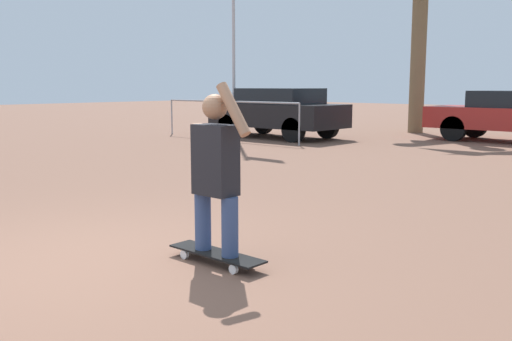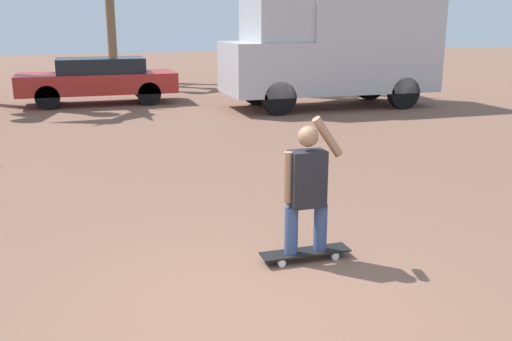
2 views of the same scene
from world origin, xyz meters
name	(u,v)px [view 2 (image 2 of 2)]	position (x,y,z in m)	size (l,w,h in m)	color
ground_plane	(253,310)	(0.00, 0.00, 0.00)	(80.00, 80.00, 0.00)	brown
skateboard	(305,253)	(0.84, 0.87, 0.08)	(0.96, 0.24, 0.10)	black
person_skateboarder	(307,184)	(0.84, 0.87, 0.83)	(0.64, 0.22, 1.43)	#384C7A
camper_van	(334,49)	(5.74, 10.78, 1.64)	(6.00, 2.26, 2.99)	black
parked_car_red	(98,79)	(-0.68, 13.35, 0.74)	(4.54, 1.71, 1.36)	black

